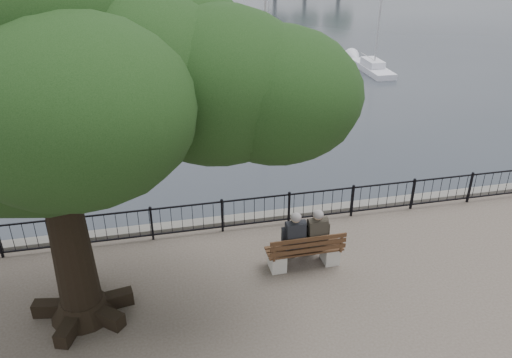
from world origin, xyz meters
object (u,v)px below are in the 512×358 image
object	(u,v)px
person_left	(293,240)
tree	(83,81)
person_right	(315,237)
bench	(305,254)

from	to	relation	value
person_left	tree	bearing A→B (deg)	-171.89
person_right	tree	distance (m)	6.84
bench	person_left	xyz separation A→B (m)	(-0.29, 0.11, 0.40)
person_left	person_right	bearing A→B (deg)	0.49
bench	person_right	bearing A→B (deg)	22.33
tree	person_right	bearing A→B (deg)	7.24
person_left	person_right	world-z (taller)	same
bench	person_left	world-z (taller)	person_left
bench	tree	size ratio (longest dim) A/B	0.20
person_left	tree	distance (m)	6.43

